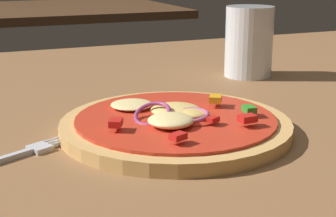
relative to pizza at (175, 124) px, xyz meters
name	(u,v)px	position (x,y,z in m)	size (l,w,h in m)	color
dining_table	(185,141)	(0.02, 0.01, -0.02)	(1.44, 1.09, 0.03)	brown
pizza	(175,124)	(0.00, 0.00, 0.00)	(0.23, 0.23, 0.03)	tan
fork	(16,156)	(-0.16, -0.01, -0.01)	(0.15, 0.08, 0.01)	silver
beer_glass	(249,46)	(0.21, 0.20, 0.04)	(0.07, 0.07, 0.10)	silver
background_table	(68,10)	(0.21, 1.50, -0.02)	(0.76, 0.68, 0.03)	#4C301C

